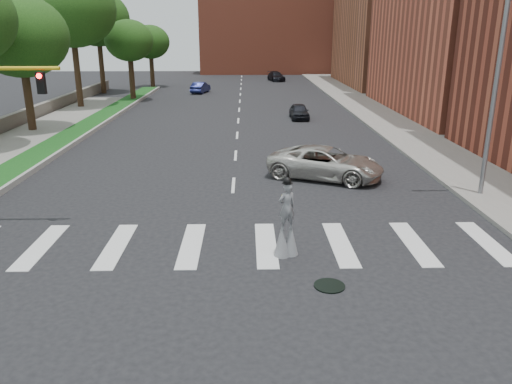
# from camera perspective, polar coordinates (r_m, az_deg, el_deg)

# --- Properties ---
(ground_plane) EXTENTS (160.00, 160.00, 0.00)m
(ground_plane) POSITION_cam_1_polar(r_m,az_deg,el_deg) (16.40, -3.24, -7.47)
(ground_plane) COLOR black
(ground_plane) RESTS_ON ground
(grass_median) EXTENTS (2.00, 60.00, 0.25)m
(grass_median) POSITION_cam_1_polar(r_m,az_deg,el_deg) (37.49, -20.14, 6.22)
(grass_median) COLOR #134316
(grass_median) RESTS_ON ground
(median_curb) EXTENTS (0.20, 60.00, 0.28)m
(median_curb) POSITION_cam_1_polar(r_m,az_deg,el_deg) (37.16, -18.60, 6.31)
(median_curb) COLOR #979791
(median_curb) RESTS_ON ground
(sidewalk_right) EXTENTS (5.00, 90.00, 0.18)m
(sidewalk_right) POSITION_cam_1_polar(r_m,az_deg,el_deg) (42.12, 15.37, 7.81)
(sidewalk_right) COLOR slate
(sidewalk_right) RESTS_ON ground
(stone_wall) EXTENTS (0.50, 56.00, 1.10)m
(stone_wall) POSITION_cam_1_polar(r_m,az_deg,el_deg) (41.31, -26.62, 7.02)
(stone_wall) COLOR #625C54
(stone_wall) RESTS_ON ground
(manhole) EXTENTS (0.90, 0.90, 0.04)m
(manhole) POSITION_cam_1_polar(r_m,az_deg,el_deg) (14.79, 8.39, -10.55)
(manhole) COLOR black
(manhole) RESTS_ON ground
(building_far) EXTENTS (16.00, 22.00, 20.00)m
(building_far) POSITION_cam_1_polar(r_m,az_deg,el_deg) (72.12, 17.08, 19.55)
(building_far) COLOR #A0573B
(building_far) RESTS_ON ground
(building_backdrop) EXTENTS (26.00, 14.00, 18.00)m
(building_backdrop) POSITION_cam_1_polar(r_m,az_deg,el_deg) (92.98, 2.26, 19.12)
(building_backdrop) COLOR #B85239
(building_backdrop) RESTS_ON ground
(streetlight) EXTENTS (2.05, 0.20, 9.00)m
(streetlight) POSITION_cam_1_polar(r_m,az_deg,el_deg) (23.31, 25.51, 10.99)
(streetlight) COLOR slate
(streetlight) RESTS_ON ground
(stilt_performer) EXTENTS (0.81, 0.65, 2.66)m
(stilt_performer) POSITION_cam_1_polar(r_m,az_deg,el_deg) (16.18, 3.50, -4.00)
(stilt_performer) COLOR black
(stilt_performer) RESTS_ON ground
(suv_crossing) EXTENTS (6.25, 4.68, 1.58)m
(suv_crossing) POSITION_cam_1_polar(r_m,az_deg,el_deg) (25.02, 7.96, 3.31)
(suv_crossing) COLOR beige
(suv_crossing) RESTS_ON ground
(car_near) EXTENTS (1.51, 3.66, 1.24)m
(car_near) POSITION_cam_1_polar(r_m,az_deg,el_deg) (42.44, 4.96, 9.17)
(car_near) COLOR black
(car_near) RESTS_ON ground
(car_mid) EXTENTS (2.18, 4.10, 1.28)m
(car_mid) POSITION_cam_1_polar(r_m,az_deg,el_deg) (60.87, -6.37, 11.79)
(car_mid) COLOR #151A4A
(car_mid) RESTS_ON ground
(car_far) EXTENTS (2.75, 4.81, 1.31)m
(car_far) POSITION_cam_1_polar(r_m,az_deg,el_deg) (75.52, 2.32, 13.06)
(car_far) COLOR black
(car_far) RESTS_ON ground
(tree_3) EXTENTS (6.59, 6.59, 9.48)m
(tree_3) POSITION_cam_1_polar(r_m,az_deg,el_deg) (39.54, -25.38, 15.75)
(tree_3) COLOR black
(tree_3) RESTS_ON ground
(tree_4) EXTENTS (8.08, 8.08, 12.40)m
(tree_4) POSITION_cam_1_polar(r_m,az_deg,el_deg) (50.73, -20.44, 19.03)
(tree_4) COLOR black
(tree_4) RESTS_ON ground
(tree_5) EXTENTS (7.24, 7.24, 11.47)m
(tree_5) POSITION_cam_1_polar(r_m,az_deg,el_deg) (62.54, -17.69, 18.34)
(tree_5) COLOR black
(tree_5) RESTS_ON ground
(tree_6) EXTENTS (4.90, 4.90, 8.19)m
(tree_6) POSITION_cam_1_polar(r_m,az_deg,el_deg) (54.75, -14.30, 16.38)
(tree_6) COLOR black
(tree_6) RESTS_ON ground
(tree_7) EXTENTS (4.95, 4.95, 7.81)m
(tree_7) POSITION_cam_1_polar(r_m,az_deg,el_deg) (67.87, -12.00, 16.39)
(tree_7) COLOR black
(tree_7) RESTS_ON ground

